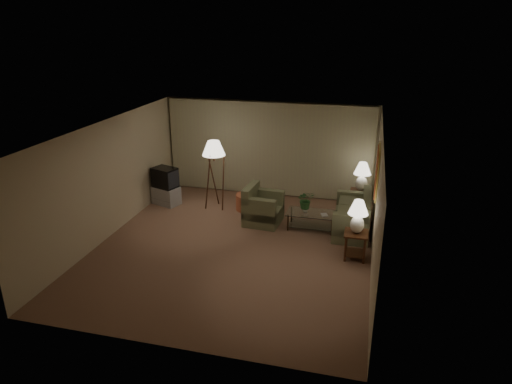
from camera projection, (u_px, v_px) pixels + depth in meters
The scene contains 16 objects.
ground at pixel (234, 246), 10.28m from camera, with size 7.00×7.00×0.00m, color brown.
room_shell at pixel (252, 154), 11.03m from camera, with size 6.04×7.02×2.72m.
sofa at pixel (352, 217), 10.90m from camera, with size 1.66×0.86×0.73m.
armchair at pixel (263, 209), 11.35m from camera, with size 1.03×0.99×0.76m.
side_table_near at pixel (356, 241), 9.63m from camera, with size 0.49×0.49×0.60m.
side_table_far at pixel (360, 197), 11.99m from camera, with size 0.54×0.46×0.60m.
table_lamp_near at pixel (358, 214), 9.41m from camera, with size 0.42×0.42×0.73m.
table_lamp_far at pixel (362, 174), 11.76m from camera, with size 0.44×0.44×0.76m.
coffee_table at pixel (311, 218), 11.06m from camera, with size 1.19×0.65×0.41m.
tv_cabinet at pixel (166, 195), 12.56m from camera, with size 0.83×0.66×0.50m, color #A1A2A4.
crt_tv at pixel (165, 177), 12.38m from camera, with size 0.75×0.63×0.54m, color black.
floor_lamp at pixel (215, 174), 12.05m from camera, with size 0.60×0.60×1.86m.
ottoman at pixel (248, 202), 12.21m from camera, with size 0.65×0.65×0.43m, color #B5653D.
vase at pixel (305, 209), 11.02m from camera, with size 0.14×0.14×0.15m, color white.
flowers at pixel (306, 198), 10.92m from camera, with size 0.40×0.35×0.45m, color #2F6B31.
book at pixel (321, 215), 10.86m from camera, with size 0.15×0.21×0.02m, color olive.
Camera 1 is at (2.72, -8.79, 4.78)m, focal length 32.00 mm.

